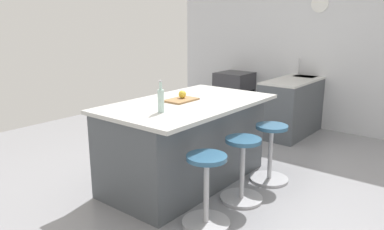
{
  "coord_description": "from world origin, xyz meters",
  "views": [
    {
      "loc": [
        3.31,
        2.37,
        1.8
      ],
      "look_at": [
        0.25,
        -0.07,
        0.8
      ],
      "focal_mm": 34.68,
      "sensor_mm": 36.0,
      "label": 1
    }
  ],
  "objects_px": {
    "kitchen_island": "(185,142)",
    "stool_by_window": "(270,155)",
    "stool_near_camera": "(206,193)",
    "water_bottle": "(161,100)",
    "oven_range": "(234,95)",
    "apple_yellow": "(182,94)",
    "cutting_board": "(181,100)",
    "stool_middle": "(242,171)"
  },
  "relations": [
    {
      "from": "cutting_board",
      "to": "stool_middle",
      "type": "bearing_deg",
      "value": 90.79
    },
    {
      "from": "stool_by_window",
      "to": "stool_middle",
      "type": "bearing_deg",
      "value": 0.0
    },
    {
      "from": "oven_range",
      "to": "apple_yellow",
      "type": "distance_m",
      "value": 3.02
    },
    {
      "from": "stool_near_camera",
      "to": "water_bottle",
      "type": "distance_m",
      "value": 0.97
    },
    {
      "from": "water_bottle",
      "to": "oven_range",
      "type": "bearing_deg",
      "value": -159.18
    },
    {
      "from": "stool_middle",
      "to": "water_bottle",
      "type": "bearing_deg",
      "value": -48.77
    },
    {
      "from": "stool_by_window",
      "to": "water_bottle",
      "type": "distance_m",
      "value": 1.5
    },
    {
      "from": "stool_near_camera",
      "to": "apple_yellow",
      "type": "height_order",
      "value": "apple_yellow"
    },
    {
      "from": "oven_range",
      "to": "stool_by_window",
      "type": "distance_m",
      "value": 2.89
    },
    {
      "from": "stool_by_window",
      "to": "stool_near_camera",
      "type": "relative_size",
      "value": 1.0
    },
    {
      "from": "stool_near_camera",
      "to": "cutting_board",
      "type": "relative_size",
      "value": 1.85
    },
    {
      "from": "stool_middle",
      "to": "stool_near_camera",
      "type": "distance_m",
      "value": 0.61
    },
    {
      "from": "oven_range",
      "to": "cutting_board",
      "type": "bearing_deg",
      "value": 21.01
    },
    {
      "from": "stool_middle",
      "to": "water_bottle",
      "type": "distance_m",
      "value": 1.11
    },
    {
      "from": "oven_range",
      "to": "stool_middle",
      "type": "relative_size",
      "value": 1.3
    },
    {
      "from": "kitchen_island",
      "to": "cutting_board",
      "type": "height_order",
      "value": "cutting_board"
    },
    {
      "from": "kitchen_island",
      "to": "cutting_board",
      "type": "relative_size",
      "value": 5.42
    },
    {
      "from": "oven_range",
      "to": "stool_middle",
      "type": "height_order",
      "value": "oven_range"
    },
    {
      "from": "apple_yellow",
      "to": "stool_middle",
      "type": "bearing_deg",
      "value": 87.52
    },
    {
      "from": "oven_range",
      "to": "apple_yellow",
      "type": "height_order",
      "value": "apple_yellow"
    },
    {
      "from": "cutting_board",
      "to": "water_bottle",
      "type": "bearing_deg",
      "value": 19.78
    },
    {
      "from": "stool_near_camera",
      "to": "cutting_board",
      "type": "height_order",
      "value": "cutting_board"
    },
    {
      "from": "apple_yellow",
      "to": "stool_by_window",
      "type": "bearing_deg",
      "value": 125.19
    },
    {
      "from": "water_bottle",
      "to": "stool_middle",
      "type": "bearing_deg",
      "value": 131.23
    },
    {
      "from": "cutting_board",
      "to": "water_bottle",
      "type": "distance_m",
      "value": 0.57
    },
    {
      "from": "water_bottle",
      "to": "apple_yellow",
      "type": "bearing_deg",
      "value": -159.59
    },
    {
      "from": "stool_by_window",
      "to": "cutting_board",
      "type": "height_order",
      "value": "cutting_board"
    },
    {
      "from": "stool_by_window",
      "to": "cutting_board",
      "type": "bearing_deg",
      "value": -51.88
    },
    {
      "from": "kitchen_island",
      "to": "cutting_board",
      "type": "xyz_separation_m",
      "value": [
        0.01,
        -0.05,
        0.48
      ]
    },
    {
      "from": "oven_range",
      "to": "water_bottle",
      "type": "xyz_separation_m",
      "value": [
        3.34,
        1.27,
        0.63
      ]
    },
    {
      "from": "kitchen_island",
      "to": "stool_middle",
      "type": "height_order",
      "value": "kitchen_island"
    },
    {
      "from": "apple_yellow",
      "to": "water_bottle",
      "type": "xyz_separation_m",
      "value": [
        0.57,
        0.21,
        0.06
      ]
    },
    {
      "from": "oven_range",
      "to": "stool_by_window",
      "type": "relative_size",
      "value": 1.3
    },
    {
      "from": "oven_range",
      "to": "kitchen_island",
      "type": "xyz_separation_m",
      "value": [
        2.81,
        1.13,
        0.04
      ]
    },
    {
      "from": "stool_by_window",
      "to": "apple_yellow",
      "type": "bearing_deg",
      "value": -54.81
    },
    {
      "from": "stool_middle",
      "to": "oven_range",
      "type": "bearing_deg",
      "value": -146.19
    },
    {
      "from": "stool_near_camera",
      "to": "apple_yellow",
      "type": "distance_m",
      "value": 1.26
    },
    {
      "from": "cutting_board",
      "to": "kitchen_island",
      "type": "bearing_deg",
      "value": 103.69
    },
    {
      "from": "stool_by_window",
      "to": "stool_middle",
      "type": "relative_size",
      "value": 1.0
    },
    {
      "from": "kitchen_island",
      "to": "stool_by_window",
      "type": "bearing_deg",
      "value": 129.26
    },
    {
      "from": "stool_middle",
      "to": "water_bottle",
      "type": "relative_size",
      "value": 2.13
    },
    {
      "from": "stool_middle",
      "to": "water_bottle",
      "type": "xyz_separation_m",
      "value": [
        0.53,
        -0.61,
        0.75
      ]
    }
  ]
}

